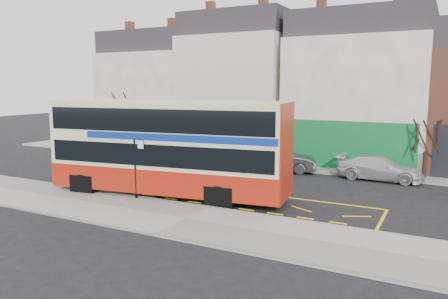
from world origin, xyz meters
The scene contains 15 objects.
ground centered at (0.00, 0.00, 0.00)m, with size 120.00×120.00×0.00m, color black.
pavement centered at (0.00, -2.30, 0.07)m, with size 40.00×4.00×0.15m, color #9C9A94.
kerb centered at (0.00, -0.38, 0.07)m, with size 40.00×0.15×0.15m, color gray.
far_pavement centered at (0.00, 11.00, 0.07)m, with size 50.00×3.00×0.15m, color #9C9A94.
road_markings centered at (0.00, 1.60, 0.01)m, with size 14.00×3.40×0.01m, color yellow, non-canonical shape.
terrace_far_left centered at (-13.50, 14.99, 4.82)m, with size 8.00×8.01×10.80m.
terrace_left centered at (-5.50, 14.99, 5.32)m, with size 8.00×8.01×11.80m.
terrace_green_shop centered at (3.50, 14.99, 5.07)m, with size 9.00×8.01×11.30m.
double_decker_bus centered at (-2.85, 0.71, 2.48)m, with size 12.04×4.25×4.71m.
bus_stop_post centered at (-3.67, -0.73, 1.88)m, with size 0.71×0.14×2.87m.
car_silver centered at (-7.06, 8.33, 0.63)m, with size 1.50×3.72×1.27m, color #B4B4B9.
car_grey centered at (-0.20, 9.02, 0.75)m, with size 1.58×4.54×1.50m, color #43454B.
car_white centered at (5.75, 9.46, 0.69)m, with size 1.94×4.78×1.39m, color silver.
street_tree_left centered at (-14.84, 11.50, 4.22)m, with size 2.86×2.86×6.18m.
street_tree_right centered at (8.05, 10.65, 3.05)m, with size 2.08×2.08×4.48m.
Camera 1 is at (9.23, -16.60, 5.48)m, focal length 35.00 mm.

